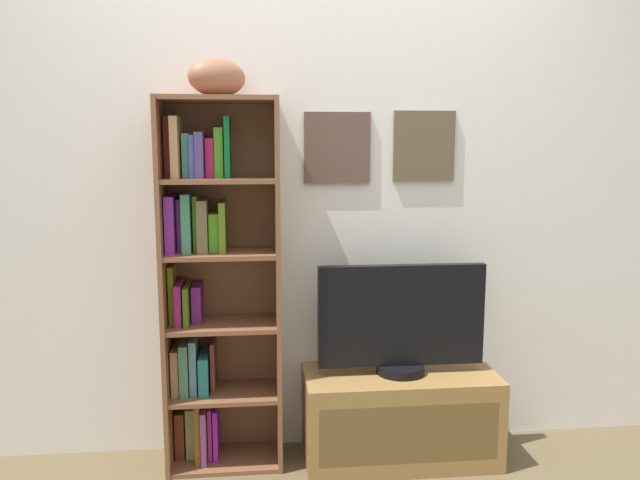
{
  "coord_description": "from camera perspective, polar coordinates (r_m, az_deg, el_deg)",
  "views": [
    {
      "loc": [
        -0.25,
        -1.78,
        1.45
      ],
      "look_at": [
        0.03,
        0.85,
        1.04
      ],
      "focal_mm": 35.04,
      "sensor_mm": 36.0,
      "label": 1
    }
  ],
  "objects": [
    {
      "name": "bookshelf",
      "position": [
        2.84,
        -10.07,
        -4.03
      ],
      "size": [
        0.51,
        0.29,
        1.65
      ],
      "color": "brown",
      "rests_on": "ground"
    },
    {
      "name": "tv_stand",
      "position": [
        3.02,
        7.28,
        -15.64
      ],
      "size": [
        0.88,
        0.4,
        0.41
      ],
      "color": "olive",
      "rests_on": "ground"
    },
    {
      "name": "back_wall",
      "position": [
        2.92,
        -1.02,
        4.75
      ],
      "size": [
        4.8,
        0.08,
        2.49
      ],
      "color": "silver",
      "rests_on": "ground"
    },
    {
      "name": "television",
      "position": [
        2.86,
        7.46,
        -7.28
      ],
      "size": [
        0.76,
        0.22,
        0.5
      ],
      "color": "black",
      "rests_on": "tv_stand"
    },
    {
      "name": "football",
      "position": [
        2.75,
        -9.39,
        14.43
      ],
      "size": [
        0.31,
        0.28,
        0.16
      ],
      "primitive_type": "ellipsoid",
      "rotation": [
        0.0,
        0.0,
        0.58
      ],
      "color": "#93593E",
      "rests_on": "bookshelf"
    }
  ]
}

